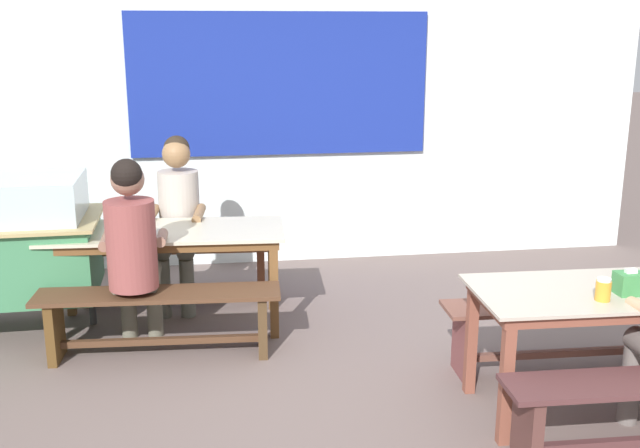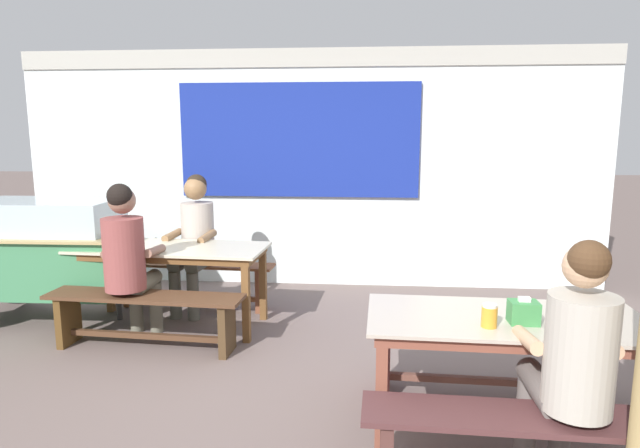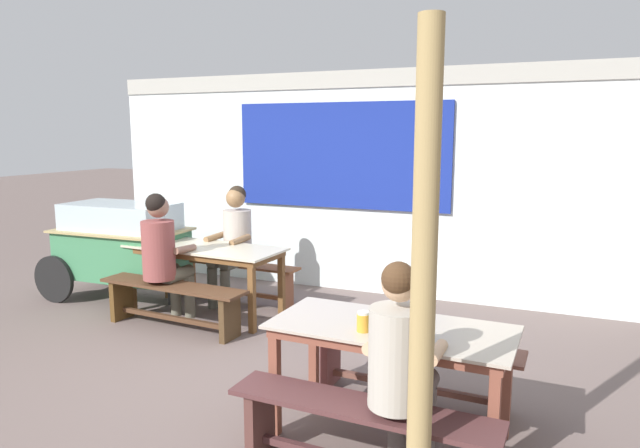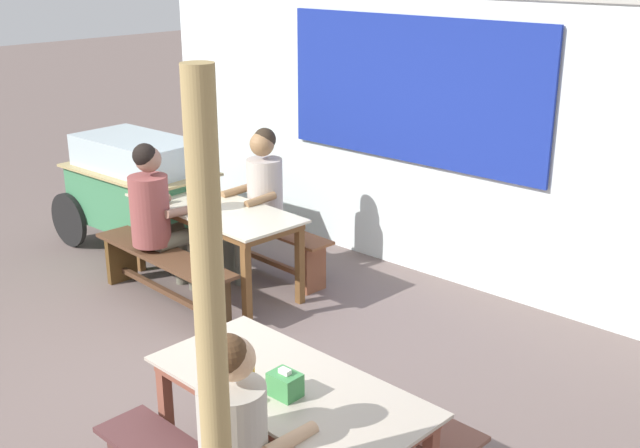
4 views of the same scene
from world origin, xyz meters
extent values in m
plane|color=#6A5955|center=(0.00, 0.00, 0.00)|extent=(40.00, 40.00, 0.00)
cube|color=white|center=(0.00, 2.78, 1.21)|extent=(6.54, 0.12, 2.43)
cube|color=navy|center=(-0.13, 2.69, 1.64)|extent=(2.65, 0.03, 1.25)
cube|color=beige|center=(-1.11, 1.26, 0.72)|extent=(1.73, 0.79, 0.02)
cube|color=brown|center=(-1.11, 1.26, 0.68)|extent=(1.65, 0.72, 0.06)
cube|color=brown|center=(-0.33, 1.50, 0.32)|extent=(0.06, 0.06, 0.65)
cube|color=brown|center=(-0.36, 0.93, 0.32)|extent=(0.06, 0.06, 0.65)
cube|color=brown|center=(-1.86, 1.59, 0.32)|extent=(0.06, 0.06, 0.65)
cube|color=brown|center=(-1.89, 1.03, 0.32)|extent=(0.06, 0.06, 0.65)
cube|color=#BBAE9C|center=(1.38, -0.37, 0.72)|extent=(1.52, 0.75, 0.02)
cube|color=brown|center=(1.38, -0.37, 0.68)|extent=(1.44, 0.68, 0.06)
cube|color=brown|center=(0.72, -0.06, 0.33)|extent=(0.06, 0.06, 0.65)
cube|color=brown|center=(0.70, -0.64, 0.33)|extent=(0.06, 0.06, 0.65)
cube|color=brown|center=(-1.08, 1.79, 0.44)|extent=(1.61, 0.37, 0.02)
cube|color=brown|center=(-0.40, 1.75, 0.21)|extent=(0.07, 0.23, 0.43)
cube|color=brown|center=(-1.75, 1.83, 0.21)|extent=(0.07, 0.23, 0.43)
cube|color=brown|center=(-1.08, 1.79, 0.11)|extent=(1.32, 0.12, 0.04)
cube|color=#4F3220|center=(-1.14, 0.74, 0.44)|extent=(1.61, 0.42, 0.03)
cube|color=#49341E|center=(-0.46, 0.70, 0.21)|extent=(0.08, 0.27, 0.42)
cube|color=#533819|center=(-1.82, 0.78, 0.21)|extent=(0.08, 0.27, 0.42)
cube|color=#4F3220|center=(-1.14, 0.74, 0.11)|extent=(1.32, 0.12, 0.04)
cube|color=brown|center=(1.40, 0.15, 0.44)|extent=(1.54, 0.36, 0.03)
cube|color=brown|center=(0.75, 0.17, 0.21)|extent=(0.07, 0.27, 0.42)
cube|color=brown|center=(1.40, 0.15, 0.11)|extent=(1.25, 0.09, 0.04)
cube|color=#53302C|center=(0.72, -0.88, 0.21)|extent=(0.07, 0.26, 0.42)
cylinder|color=#333333|center=(-1.67, 1.38, 0.13)|extent=(0.05, 0.05, 0.27)
cylinder|color=#3F3F3F|center=(-1.43, 1.38, 0.69)|extent=(0.05, 0.76, 0.04)
cylinder|color=#666453|center=(-1.20, 1.09, 0.22)|extent=(0.11, 0.11, 0.45)
cylinder|color=#666453|center=(-1.38, 1.10, 0.22)|extent=(0.11, 0.11, 0.45)
cylinder|color=#666453|center=(-1.20, 0.92, 0.50)|extent=(0.13, 0.39, 0.13)
cylinder|color=#666453|center=(-1.38, 0.92, 0.50)|extent=(0.13, 0.39, 0.13)
cylinder|color=brown|center=(-1.29, 0.75, 0.78)|extent=(0.32, 0.32, 0.58)
sphere|color=#8D6451|center=(-1.29, 0.77, 1.20)|extent=(0.21, 0.21, 0.21)
sphere|color=black|center=(-1.29, 0.74, 1.24)|extent=(0.20, 0.20, 0.20)
cylinder|color=#8D6451|center=(-1.11, 0.92, 0.77)|extent=(0.07, 0.30, 0.09)
cylinder|color=#8D6451|center=(-1.47, 0.93, 0.77)|extent=(0.07, 0.30, 0.09)
cylinder|color=#606255|center=(-1.15, 1.45, 0.22)|extent=(0.11, 0.11, 0.45)
cylinder|color=#606255|center=(-0.98, 1.43, 0.22)|extent=(0.11, 0.11, 0.45)
cylinder|color=#606255|center=(-1.13, 1.63, 0.50)|extent=(0.18, 0.40, 0.13)
cylinder|color=#606255|center=(-0.95, 1.60, 0.50)|extent=(0.18, 0.40, 0.13)
cylinder|color=#B8ACA1|center=(-1.02, 1.79, 0.77)|extent=(0.32, 0.32, 0.57)
sphere|color=olive|center=(-1.02, 1.77, 1.19)|extent=(0.22, 0.22, 0.22)
sphere|color=#2D2319|center=(-1.02, 1.79, 1.23)|extent=(0.20, 0.20, 0.20)
cylinder|color=olive|center=(-1.22, 1.63, 0.76)|extent=(0.11, 0.31, 0.09)
cylinder|color=olive|center=(-0.87, 1.58, 0.76)|extent=(0.11, 0.31, 0.09)
cylinder|color=#6B625E|center=(1.47, -0.53, 0.22)|extent=(0.11, 0.11, 0.45)
cube|color=#3E8B49|center=(1.44, -0.46, 0.79)|extent=(0.15, 0.12, 0.12)
cube|color=white|center=(1.44, -0.46, 0.86)|extent=(0.06, 0.04, 0.02)
cylinder|color=gold|center=(1.25, -0.53, 0.79)|extent=(0.08, 0.08, 0.11)
cylinder|color=white|center=(1.25, -0.53, 0.85)|extent=(0.07, 0.07, 0.02)
camera|label=1|loc=(-0.78, -3.96, 2.12)|focal=41.74mm
camera|label=2|loc=(0.60, -3.22, 1.72)|focal=29.91mm
camera|label=3|loc=(2.28, -3.66, 1.92)|focal=31.91mm
camera|label=4|loc=(3.79, -2.81, 2.77)|focal=44.00mm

